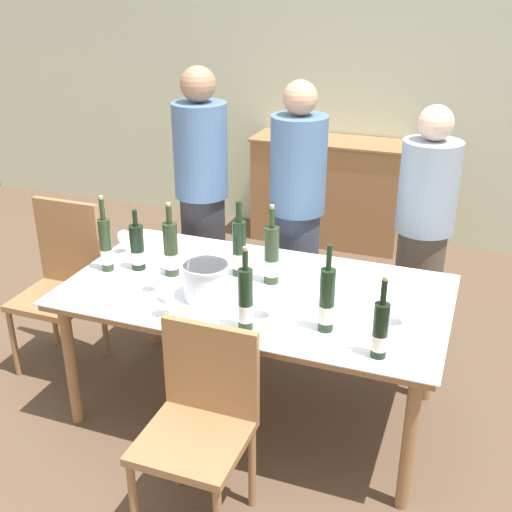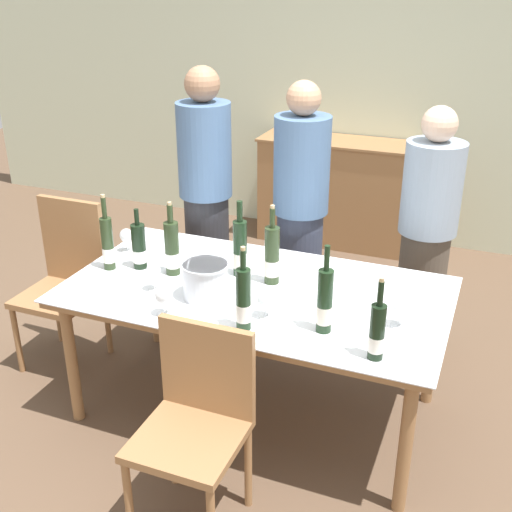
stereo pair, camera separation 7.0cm
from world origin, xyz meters
TOP-DOWN VIEW (x-y plane):
  - ground_plane at (0.00, 0.00)m, footprint 12.00×12.00m
  - back_wall at (0.00, 2.73)m, footprint 8.00×0.10m
  - sideboard_cabinet at (-0.25, 2.44)m, footprint 1.29×0.46m
  - dining_table at (0.00, 0.00)m, footprint 1.89×1.03m
  - ice_bucket at (-0.20, -0.16)m, footprint 0.23×0.23m
  - wine_bottle_0 at (-0.81, -0.07)m, footprint 0.06×0.06m
  - wine_bottle_1 at (-0.14, 0.12)m, footprint 0.07×0.07m
  - wine_bottle_2 at (0.09, -0.37)m, footprint 0.07×0.07m
  - wine_bottle_3 at (0.05, 0.10)m, footprint 0.08×0.08m
  - wine_bottle_4 at (0.68, -0.39)m, footprint 0.07×0.07m
  - wine_bottle_5 at (0.42, -0.26)m, footprint 0.07×0.07m
  - wine_bottle_6 at (-0.47, 0.01)m, footprint 0.08×0.08m
  - wine_bottle_7 at (-0.67, 0.01)m, footprint 0.08×0.08m
  - wine_glass_0 at (0.72, -0.10)m, footprint 0.09×0.09m
  - wine_glass_1 at (-0.46, -0.20)m, footprint 0.07×0.07m
  - wine_glass_2 at (-0.85, 0.16)m, footprint 0.08×0.08m
  - wine_glass_3 at (0.14, -0.24)m, footprint 0.08×0.08m
  - wine_glass_4 at (-0.30, -0.39)m, footprint 0.08×0.08m
  - chair_near_front at (0.04, -0.75)m, footprint 0.42×0.42m
  - chair_left_end at (-1.24, 0.09)m, footprint 0.42×0.42m
  - person_host at (-0.65, 0.77)m, footprint 0.33×0.33m
  - person_guest_left at (-0.04, 0.82)m, footprint 0.33×0.33m
  - person_guest_right at (0.70, 0.88)m, footprint 0.33×0.33m

SIDE VIEW (x-z plane):
  - ground_plane at x=0.00m, z-range 0.00..0.00m
  - sideboard_cabinet at x=-0.25m, z-range 0.00..0.90m
  - chair_near_front at x=0.04m, z-range 0.07..0.96m
  - chair_left_end at x=-1.24m, z-range 0.06..1.04m
  - dining_table at x=0.00m, z-range 0.30..1.03m
  - person_guest_right at x=0.70m, z-range 0.00..1.53m
  - person_guest_left at x=-0.04m, z-range 0.00..1.63m
  - wine_glass_2 at x=-0.85m, z-range 0.75..0.89m
  - wine_glass_3 at x=0.14m, z-range 0.75..0.89m
  - ice_bucket at x=-0.20m, z-range 0.74..0.91m
  - wine_glass_4 at x=-0.30m, z-range 0.76..0.89m
  - wine_glass_0 at x=0.72m, z-range 0.76..0.90m
  - wine_glass_1 at x=-0.46m, z-range 0.76..0.90m
  - person_host at x=-0.65m, z-range 0.01..1.68m
  - wine_bottle_7 at x=-0.67m, z-range 0.68..1.01m
  - wine_bottle_4 at x=0.68m, z-range 0.67..1.03m
  - wine_bottle_6 at x=-0.47m, z-range 0.67..1.06m
  - wine_bottle_2 at x=0.09m, z-range 0.67..1.07m
  - wine_bottle_0 at x=-0.81m, z-range 0.66..1.08m
  - wine_bottle_5 at x=0.42m, z-range 0.67..1.08m
  - wine_bottle_3 at x=0.05m, z-range 0.67..1.08m
  - wine_bottle_1 at x=-0.14m, z-range 0.67..1.08m
  - back_wall at x=0.00m, z-range 0.00..2.80m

